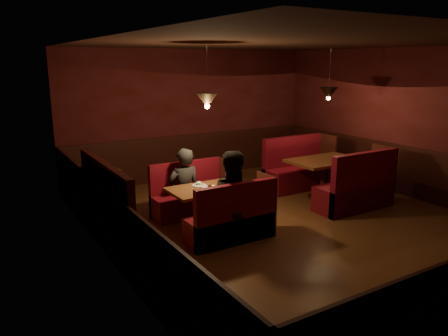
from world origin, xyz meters
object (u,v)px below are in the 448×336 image
main_bench_far (190,198)px  second_bench_near (357,191)px  diner_a (184,174)px  main_table (209,197)px  main_bench_near (233,223)px  second_table (324,169)px  diner_b (236,185)px  second_bench_far (297,172)px

main_bench_far → second_bench_near: size_ratio=0.89×
main_bench_far → diner_a: (-0.17, -0.13, 0.49)m
main_bench_far → diner_a: bearing=-142.9°
main_table → diner_a: (-0.15, 0.58, 0.27)m
main_table → main_bench_far: size_ratio=0.91×
main_bench_near → second_table: (2.67, 0.90, 0.28)m
main_table → second_table: main_table is taller
diner_a → diner_b: size_ratio=0.92×
second_bench_far → second_bench_near: size_ratio=1.00×
second_bench_near → diner_b: size_ratio=0.90×
main_table → second_table: (2.68, 0.19, 0.07)m
main_bench_near → second_table: main_bench_near is taller
main_table → diner_b: (0.09, -0.66, 0.34)m
main_bench_near → diner_b: 0.57m
second_table → diner_b: (-2.59, -0.85, 0.28)m
main_bench_far → second_bench_far: bearing=6.6°
main_bench_near → second_bench_near: bearing=1.4°
second_bench_far → main_bench_far: bearing=-173.4°
main_table → main_bench_near: (0.01, -0.71, -0.22)m
main_bench_far → second_bench_near: 3.02m
diner_a → second_table: bearing=175.7°
main_bench_near → second_table: size_ratio=0.99×
main_table → diner_a: bearing=104.9°
second_bench_far → main_bench_near: bearing=-147.4°
diner_a → diner_b: 1.27m
second_bench_far → diner_b: 3.15m
main_bench_near → second_bench_far: bearing=32.6°
second_bench_near → second_bench_far: bearing=90.0°
second_bench_near → second_table: bearing=92.2°
second_table → second_bench_near: (0.03, -0.83, -0.23)m
main_table → diner_b: 0.75m
second_bench_far → diner_b: size_ratio=0.90×
main_bench_near → diner_b: bearing=29.6°
main_bench_near → second_bench_far: (2.70, 1.72, 0.05)m
diner_a → diner_b: (0.25, -1.24, 0.07)m
second_table → second_bench_near: 0.86m
main_bench_far → second_bench_near: bearing=-26.5°
diner_a → main_table: bearing=108.5°
main_bench_far → second_bench_near: second_bench_near is taller
second_table → diner_a: size_ratio=0.88×
second_table → diner_a: (-2.84, 0.39, 0.21)m
second_bench_near → main_table: bearing=166.7°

